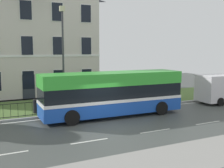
# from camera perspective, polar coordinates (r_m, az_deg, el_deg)

# --- Properties ---
(ground_plane) EXTENTS (60.00, 56.00, 0.18)m
(ground_plane) POSITION_cam_1_polar(r_m,az_deg,el_deg) (17.70, -2.24, -7.94)
(ground_plane) COLOR #424643
(georgian_townhouse) EXTENTS (14.39, 10.23, 11.62)m
(georgian_townhouse) POSITION_cam_1_polar(r_m,az_deg,el_deg) (31.03, -18.70, 9.31)
(georgian_townhouse) COLOR beige
(georgian_townhouse) RESTS_ON ground_plane
(iron_verge_railing) EXTENTS (15.65, 0.04, 0.97)m
(iron_verge_railing) POSITION_cam_1_polar(r_m,az_deg,el_deg) (19.59, -13.54, -4.74)
(iron_verge_railing) COLOR black
(iron_verge_railing) RESTS_ON ground_plane
(single_decker_bus) EXTENTS (9.98, 2.71, 3.04)m
(single_decker_bus) POSITION_cam_1_polar(r_m,az_deg,el_deg) (18.97, 0.16, -1.91)
(single_decker_bus) COLOR #1A4AB2
(single_decker_bus) RESTS_ON ground_plane
(street_lamp_post) EXTENTS (0.36, 0.24, 7.53)m
(street_lamp_post) POSITION_cam_1_polar(r_m,az_deg,el_deg) (20.31, -10.10, 6.47)
(street_lamp_post) COLOR #333338
(street_lamp_post) RESTS_ON ground_plane
(litter_bin) EXTENTS (0.46, 0.46, 1.02)m
(litter_bin) POSITION_cam_1_polar(r_m,az_deg,el_deg) (20.27, -15.40, -4.36)
(litter_bin) COLOR black
(litter_bin) RESTS_ON ground_plane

